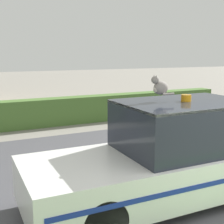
% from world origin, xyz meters
% --- Properties ---
extents(road_strip, '(28.00, 5.72, 0.01)m').
position_xyz_m(road_strip, '(0.00, 3.87, 0.01)').
color(road_strip, '#4C4C51').
rests_on(road_strip, ground).
extents(garden_hedge, '(12.97, 0.58, 0.90)m').
position_xyz_m(garden_hedge, '(-0.62, 8.13, 0.45)').
color(garden_hedge, '#4C7233').
rests_on(garden_hedge, ground).
extents(police_car, '(4.59, 1.72, 1.71)m').
position_xyz_m(police_car, '(-0.51, 2.05, 0.74)').
color(police_car, black).
rests_on(police_car, road_strip).
extents(cat, '(0.35, 0.22, 0.31)m').
position_xyz_m(cat, '(-0.67, 2.22, 1.85)').
color(cat, gray).
rests_on(cat, police_car).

